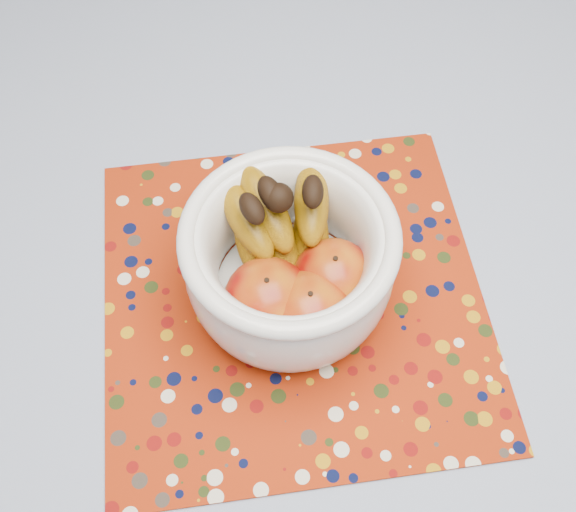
{
  "coord_description": "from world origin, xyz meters",
  "views": [
    {
      "loc": [
        -0.17,
        -0.3,
        1.43
      ],
      "look_at": [
        -0.07,
        0.03,
        0.84
      ],
      "focal_mm": 42.0,
      "sensor_mm": 36.0,
      "label": 1
    }
  ],
  "objects": [
    {
      "name": "table",
      "position": [
        0.0,
        0.0,
        0.67
      ],
      "size": [
        1.2,
        1.2,
        0.75
      ],
      "color": "brown",
      "rests_on": "ground"
    },
    {
      "name": "tablecloth",
      "position": [
        0.0,
        0.0,
        0.76
      ],
      "size": [
        1.32,
        1.32,
        0.01
      ],
      "primitive_type": "cube",
      "color": "slate",
      "rests_on": "table"
    },
    {
      "name": "placemat",
      "position": [
        -0.07,
        0.02,
        0.76
      ],
      "size": [
        0.47,
        0.47,
        0.0
      ],
      "primitive_type": "cube",
      "rotation": [
        0.0,
        0.0,
        -0.16
      ],
      "color": "maroon",
      "rests_on": "tablecloth"
    },
    {
      "name": "fruit_bowl",
      "position": [
        -0.07,
        0.02,
        0.84
      ],
      "size": [
        0.21,
        0.21,
        0.16
      ],
      "color": "white",
      "rests_on": "placemat"
    }
  ]
}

